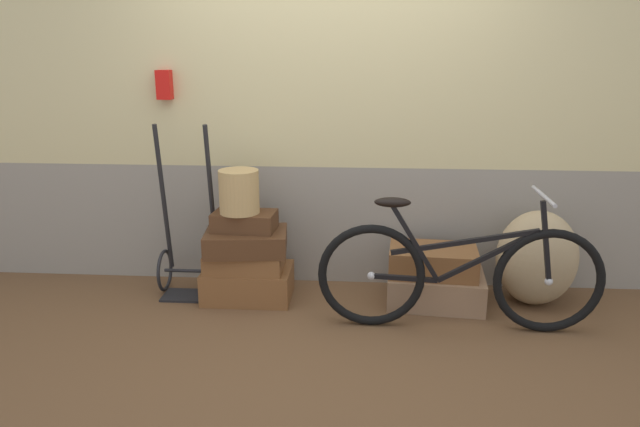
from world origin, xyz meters
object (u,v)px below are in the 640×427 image
(burlap_sack, at_px, (537,258))
(suitcase_3, at_px, (245,221))
(suitcase_0, at_px, (248,283))
(luggage_trolley, at_px, (190,256))
(bicycle, at_px, (458,275))
(suitcase_2, at_px, (246,241))
(suitcase_1, at_px, (245,260))
(wicker_basket, at_px, (239,192))
(suitcase_5, at_px, (433,261))
(suitcase_4, at_px, (436,288))

(burlap_sack, bearing_deg, suitcase_3, -178.55)
(suitcase_0, bearing_deg, suitcase_3, 176.97)
(luggage_trolley, distance_m, bicycle, 1.86)
(suitcase_2, distance_m, bicycle, 1.42)
(suitcase_1, relative_size, suitcase_3, 1.25)
(suitcase_0, xyz_separation_m, wicker_basket, (-0.04, -0.02, 0.66))
(suitcase_2, xyz_separation_m, burlap_sack, (1.97, 0.07, -0.10))
(suitcase_5, bearing_deg, bicycle, -69.61)
(suitcase_1, xyz_separation_m, suitcase_3, (0.00, 0.02, 0.28))
(suitcase_2, xyz_separation_m, luggage_trolley, (-0.43, 0.10, -0.15))
(suitcase_2, bearing_deg, suitcase_1, 163.26)
(suitcase_1, relative_size, bicycle, 0.30)
(wicker_basket, xyz_separation_m, luggage_trolley, (-0.39, 0.09, -0.50))
(suitcase_3, relative_size, bicycle, 0.24)
(suitcase_2, xyz_separation_m, bicycle, (1.38, -0.35, -0.07))
(suitcase_1, distance_m, wicker_basket, 0.49)
(wicker_basket, bearing_deg, suitcase_2, -9.20)
(suitcase_2, bearing_deg, suitcase_0, 87.50)
(suitcase_1, xyz_separation_m, suitcase_4, (1.31, 0.02, -0.18))
(wicker_basket, relative_size, luggage_trolley, 0.24)
(suitcase_4, xyz_separation_m, burlap_sack, (0.67, 0.05, 0.22))
(suitcase_0, bearing_deg, suitcase_1, -122.06)
(burlap_sack, distance_m, bicycle, 0.73)
(suitcase_0, xyz_separation_m, burlap_sack, (1.97, 0.05, 0.22))
(suitcase_1, bearing_deg, bicycle, -14.71)
(suitcase_4, height_order, bicycle, bicycle)
(suitcase_0, height_order, burlap_sack, burlap_sack)
(suitcase_1, height_order, bicycle, bicycle)
(burlap_sack, bearing_deg, suitcase_2, -177.82)
(suitcase_2, height_order, suitcase_3, suitcase_3)
(suitcase_2, bearing_deg, wicker_basket, 165.07)
(suitcase_0, relative_size, bicycle, 0.35)
(suitcase_1, distance_m, suitcase_2, 0.14)
(suitcase_1, xyz_separation_m, wicker_basket, (-0.02, 0.00, 0.49))
(suitcase_2, xyz_separation_m, suitcase_4, (1.30, 0.02, -0.32))
(suitcase_3, bearing_deg, suitcase_0, 1.26)
(suitcase_5, relative_size, bicycle, 0.34)
(suitcase_0, xyz_separation_m, suitcase_5, (1.27, 0.01, 0.20))
(suitcase_5, distance_m, bicycle, 0.40)
(wicker_basket, bearing_deg, suitcase_3, 35.38)
(suitcase_5, relative_size, wicker_basket, 1.99)
(suitcase_3, relative_size, luggage_trolley, 0.35)
(bicycle, bearing_deg, suitcase_0, 164.88)
(suitcase_0, xyz_separation_m, suitcase_1, (-0.01, -0.02, 0.17))
(suitcase_5, height_order, bicycle, bicycle)
(suitcase_4, bearing_deg, burlap_sack, 9.74)
(suitcase_1, bearing_deg, suitcase_3, 79.75)
(suitcase_2, relative_size, luggage_trolley, 0.45)
(suitcase_0, bearing_deg, bicycle, -15.22)
(suitcase_5, bearing_deg, suitcase_1, -174.13)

